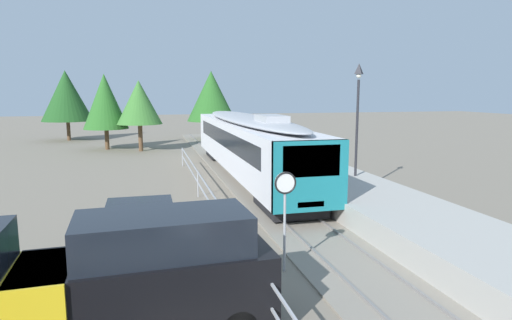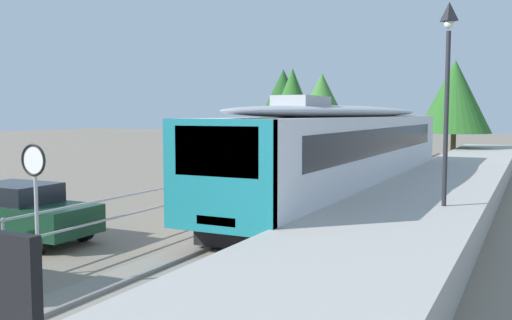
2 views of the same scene
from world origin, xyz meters
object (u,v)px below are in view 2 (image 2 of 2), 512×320
(commuter_train, at_px, (350,145))
(platform_lamp_mid_platform, at_px, (448,65))
(parked_hatchback_dark_green, at_px, (21,212))
(speed_limit_sign, at_px, (35,180))

(commuter_train, relative_size, platform_lamp_mid_platform, 3.80)
(commuter_train, distance_m, parked_hatchback_dark_green, 11.97)
(speed_limit_sign, relative_size, parked_hatchback_dark_green, 0.70)
(commuter_train, height_order, platform_lamp_mid_platform, platform_lamp_mid_platform)
(parked_hatchback_dark_green, bearing_deg, speed_limit_sign, -37.51)
(platform_lamp_mid_platform, bearing_deg, speed_limit_sign, -127.54)
(platform_lamp_mid_platform, distance_m, parked_hatchback_dark_green, 11.80)
(platform_lamp_mid_platform, distance_m, speed_limit_sign, 10.46)
(speed_limit_sign, xyz_separation_m, parked_hatchback_dark_green, (-3.65, 2.80, -1.33))
(commuter_train, height_order, speed_limit_sign, commuter_train)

